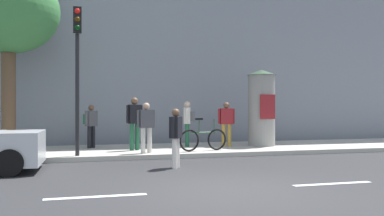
{
  "coord_description": "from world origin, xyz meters",
  "views": [
    {
      "loc": [
        -2.74,
        -7.63,
        1.58
      ],
      "look_at": [
        -0.08,
        2.0,
        1.58
      ],
      "focal_mm": 39.31,
      "sensor_mm": 36.0,
      "label": 1
    }
  ],
  "objects_px": {
    "poster_column": "(262,107)",
    "pedestrian_tallest": "(135,119)",
    "pedestrian_in_dark_shirt": "(226,121)",
    "pedestrian_in_light_jacket": "(176,133)",
    "bicycle_leaning": "(203,139)",
    "traffic_light": "(77,57)",
    "pedestrian_with_backpack": "(91,122)",
    "pedestrian_near_pole": "(146,124)",
    "street_tree": "(9,13)",
    "pedestrian_with_bag": "(188,120)"
  },
  "relations": [
    {
      "from": "poster_column",
      "to": "pedestrian_near_pole",
      "type": "bearing_deg",
      "value": -162.94
    },
    {
      "from": "poster_column",
      "to": "pedestrian_with_backpack",
      "type": "relative_size",
      "value": 1.86
    },
    {
      "from": "pedestrian_in_light_jacket",
      "to": "pedestrian_tallest",
      "type": "distance_m",
      "value": 3.47
    },
    {
      "from": "pedestrian_in_light_jacket",
      "to": "bicycle_leaning",
      "type": "distance_m",
      "value": 3.05
    },
    {
      "from": "pedestrian_in_light_jacket",
      "to": "pedestrian_in_dark_shirt",
      "type": "height_order",
      "value": "pedestrian_in_dark_shirt"
    },
    {
      "from": "poster_column",
      "to": "pedestrian_near_pole",
      "type": "height_order",
      "value": "poster_column"
    },
    {
      "from": "pedestrian_with_bag",
      "to": "street_tree",
      "type": "bearing_deg",
      "value": 178.45
    },
    {
      "from": "pedestrian_in_dark_shirt",
      "to": "pedestrian_tallest",
      "type": "height_order",
      "value": "pedestrian_tallest"
    },
    {
      "from": "poster_column",
      "to": "pedestrian_tallest",
      "type": "distance_m",
      "value": 4.9
    },
    {
      "from": "pedestrian_in_light_jacket",
      "to": "pedestrian_with_backpack",
      "type": "height_order",
      "value": "pedestrian_with_backpack"
    },
    {
      "from": "pedestrian_near_pole",
      "to": "pedestrian_with_bag",
      "type": "xyz_separation_m",
      "value": [
        1.85,
        1.85,
        0.07
      ]
    },
    {
      "from": "poster_column",
      "to": "pedestrian_with_backpack",
      "type": "distance_m",
      "value": 6.33
    },
    {
      "from": "street_tree",
      "to": "pedestrian_in_dark_shirt",
      "type": "distance_m",
      "value": 8.41
    },
    {
      "from": "poster_column",
      "to": "pedestrian_with_bag",
      "type": "height_order",
      "value": "poster_column"
    },
    {
      "from": "poster_column",
      "to": "pedestrian_with_backpack",
      "type": "xyz_separation_m",
      "value": [
        -6.26,
        0.8,
        -0.54
      ]
    },
    {
      "from": "pedestrian_tallest",
      "to": "pedestrian_with_backpack",
      "type": "relative_size",
      "value": 1.16
    },
    {
      "from": "traffic_light",
      "to": "bicycle_leaning",
      "type": "bearing_deg",
      "value": 6.75
    },
    {
      "from": "traffic_light",
      "to": "poster_column",
      "type": "distance_m",
      "value": 7.1
    },
    {
      "from": "pedestrian_in_dark_shirt",
      "to": "pedestrian_with_backpack",
      "type": "xyz_separation_m",
      "value": [
        -4.86,
        0.74,
        -0.05
      ]
    },
    {
      "from": "street_tree",
      "to": "pedestrian_tallest",
      "type": "xyz_separation_m",
      "value": [
        4.08,
        -1.03,
        -3.57
      ]
    },
    {
      "from": "poster_column",
      "to": "pedestrian_tallest",
      "type": "xyz_separation_m",
      "value": [
        -4.86,
        -0.43,
        -0.41
      ]
    },
    {
      "from": "bicycle_leaning",
      "to": "poster_column",
      "type": "bearing_deg",
      "value": 24.62
    },
    {
      "from": "pedestrian_with_bag",
      "to": "bicycle_leaning",
      "type": "xyz_separation_m",
      "value": [
        0.09,
        -1.66,
        -0.61
      ]
    },
    {
      "from": "pedestrian_with_bag",
      "to": "bicycle_leaning",
      "type": "bearing_deg",
      "value": -86.81
    },
    {
      "from": "pedestrian_with_backpack",
      "to": "pedestrian_in_light_jacket",
      "type": "bearing_deg",
      "value": -66.33
    },
    {
      "from": "pedestrian_in_dark_shirt",
      "to": "pedestrian_with_bag",
      "type": "relative_size",
      "value": 0.98
    },
    {
      "from": "traffic_light",
      "to": "poster_column",
      "type": "bearing_deg",
      "value": 14.25
    },
    {
      "from": "pedestrian_in_light_jacket",
      "to": "pedestrian_in_dark_shirt",
      "type": "distance_m",
      "value": 4.81
    },
    {
      "from": "pedestrian_tallest",
      "to": "pedestrian_with_bag",
      "type": "xyz_separation_m",
      "value": [
        2.09,
        0.86,
        -0.05
      ]
    },
    {
      "from": "pedestrian_with_backpack",
      "to": "poster_column",
      "type": "bearing_deg",
      "value": -7.26
    },
    {
      "from": "pedestrian_in_light_jacket",
      "to": "pedestrian_with_backpack",
      "type": "distance_m",
      "value": 5.05
    },
    {
      "from": "pedestrian_in_dark_shirt",
      "to": "pedestrian_tallest",
      "type": "bearing_deg",
      "value": -172.07
    },
    {
      "from": "traffic_light",
      "to": "pedestrian_tallest",
      "type": "xyz_separation_m",
      "value": [
        1.86,
        1.28,
        -1.9
      ]
    },
    {
      "from": "traffic_light",
      "to": "pedestrian_in_light_jacket",
      "type": "distance_m",
      "value": 3.94
    },
    {
      "from": "pedestrian_near_pole",
      "to": "poster_column",
      "type": "bearing_deg",
      "value": 17.06
    },
    {
      "from": "pedestrian_in_light_jacket",
      "to": "bicycle_leaning",
      "type": "relative_size",
      "value": 0.9
    },
    {
      "from": "pedestrian_tallest",
      "to": "pedestrian_in_light_jacket",
      "type": "bearing_deg",
      "value": -79.51
    },
    {
      "from": "pedestrian_near_pole",
      "to": "pedestrian_in_dark_shirt",
      "type": "bearing_deg",
      "value": 24.54
    },
    {
      "from": "pedestrian_with_backpack",
      "to": "traffic_light",
      "type": "bearing_deg",
      "value": -100.52
    },
    {
      "from": "pedestrian_with_backpack",
      "to": "pedestrian_tallest",
      "type": "bearing_deg",
      "value": -41.23
    },
    {
      "from": "pedestrian_in_light_jacket",
      "to": "pedestrian_with_bag",
      "type": "relative_size",
      "value": 0.93
    },
    {
      "from": "pedestrian_near_pole",
      "to": "pedestrian_tallest",
      "type": "xyz_separation_m",
      "value": [
        -0.24,
        0.99,
        0.12
      ]
    },
    {
      "from": "pedestrian_near_pole",
      "to": "bicycle_leaning",
      "type": "relative_size",
      "value": 0.91
    },
    {
      "from": "street_tree",
      "to": "bicycle_leaning",
      "type": "height_order",
      "value": "street_tree"
    },
    {
      "from": "poster_column",
      "to": "bicycle_leaning",
      "type": "distance_m",
      "value": 3.14
    },
    {
      "from": "pedestrian_in_light_jacket",
      "to": "pedestrian_with_bag",
      "type": "distance_m",
      "value": 4.51
    },
    {
      "from": "traffic_light",
      "to": "pedestrian_in_dark_shirt",
      "type": "bearing_deg",
      "value": 18.3
    },
    {
      "from": "traffic_light",
      "to": "bicycle_leaning",
      "type": "xyz_separation_m",
      "value": [
        4.04,
        0.48,
        -2.56
      ]
    },
    {
      "from": "pedestrian_in_dark_shirt",
      "to": "poster_column",
      "type": "bearing_deg",
      "value": -2.28
    },
    {
      "from": "pedestrian_tallest",
      "to": "pedestrian_in_dark_shirt",
      "type": "bearing_deg",
      "value": 7.93
    }
  ]
}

